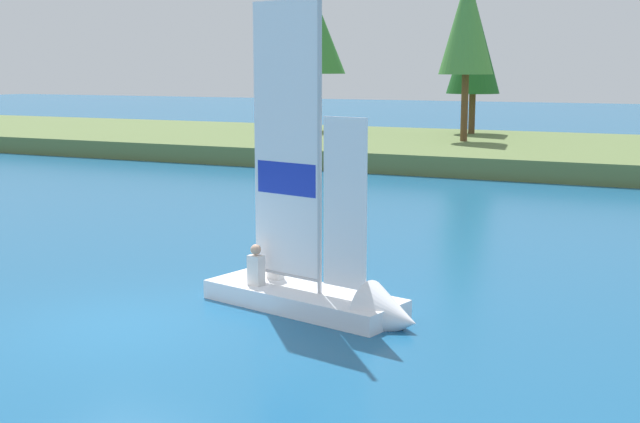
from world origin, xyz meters
name	(u,v)px	position (x,y,z in m)	size (l,w,h in m)	color
ground_plane	(124,326)	(0.00, 0.00, 0.00)	(200.00, 200.00, 0.00)	#195684
shore_bank	(500,151)	(0.00, 28.77, 0.42)	(80.00, 15.29, 0.85)	#5B703D
shoreline_tree_left	(318,40)	(-11.15, 32.00, 5.90)	(3.05, 3.05, 6.99)	brown
shoreline_tree_midleft	(474,47)	(-2.64, 33.41, 5.46)	(2.86, 2.86, 7.11)	brown
shoreline_tree_centre	(467,24)	(-1.76, 28.51, 6.43)	(2.61, 2.61, 8.05)	brown
sailboat	(333,290)	(2.99, 2.05, 0.47)	(4.50, 2.19, 6.36)	white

